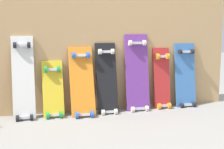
% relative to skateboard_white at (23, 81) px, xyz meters
% --- Properties ---
extents(ground_plane, '(12.00, 12.00, 0.00)m').
position_rel_skateboard_white_xyz_m(ground_plane, '(0.83, 0.05, -0.34)').
color(ground_plane, gray).
extents(plywood_wall_panel, '(2.55, 0.04, 1.84)m').
position_rel_skateboard_white_xyz_m(plywood_wall_panel, '(0.83, 0.12, 0.58)').
color(plywood_wall_panel, tan).
rests_on(plywood_wall_panel, ground).
extents(skateboard_white, '(0.20, 0.23, 0.82)m').
position_rel_skateboard_white_xyz_m(skateboard_white, '(0.00, 0.00, 0.00)').
color(skateboard_white, silver).
rests_on(skateboard_white, ground).
extents(skateboard_yellow, '(0.19, 0.22, 0.59)m').
position_rel_skateboard_white_xyz_m(skateboard_yellow, '(0.26, -0.00, -0.12)').
color(skateboard_yellow, gold).
rests_on(skateboard_yellow, ground).
extents(skateboard_orange, '(0.23, 0.28, 0.71)m').
position_rel_skateboard_white_xyz_m(skateboard_orange, '(0.54, -0.03, -0.05)').
color(skateboard_orange, orange).
rests_on(skateboard_orange, ground).
extents(skateboard_black, '(0.20, 0.22, 0.75)m').
position_rel_skateboard_white_xyz_m(skateboard_black, '(0.79, 0.00, -0.04)').
color(skateboard_black, black).
rests_on(skateboard_black, ground).
extents(skateboard_purple, '(0.24, 0.19, 0.83)m').
position_rel_skateboard_white_xyz_m(skateboard_purple, '(1.11, 0.02, 0.00)').
color(skateboard_purple, '#6B338C').
rests_on(skateboard_purple, ground).
extents(skateboard_red, '(0.18, 0.16, 0.69)m').
position_rel_skateboard_white_xyz_m(skateboard_red, '(1.38, 0.03, -0.06)').
color(skateboard_red, '#B22626').
rests_on(skateboard_red, ground).
extents(skateboard_blue, '(0.22, 0.17, 0.73)m').
position_rel_skateboard_white_xyz_m(skateboard_blue, '(1.65, 0.03, -0.05)').
color(skateboard_blue, '#386BAD').
rests_on(skateboard_blue, ground).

